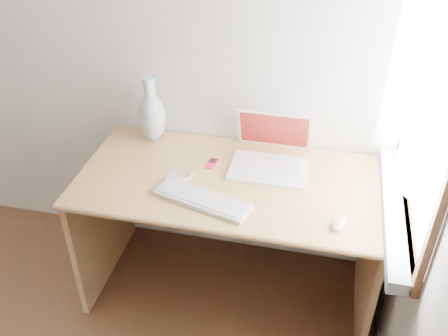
% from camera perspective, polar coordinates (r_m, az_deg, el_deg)
% --- Properties ---
extents(back_wall, '(3.50, 0.04, 2.60)m').
position_cam_1_polar(back_wall, '(2.75, -17.83, 15.13)').
color(back_wall, silver).
rests_on(back_wall, floor).
extents(window, '(0.11, 0.99, 1.10)m').
position_cam_1_polar(window, '(2.03, 22.18, 6.49)').
color(window, white).
rests_on(window, right_wall).
extents(desk, '(1.44, 0.72, 0.76)m').
position_cam_1_polar(desk, '(2.57, 1.05, -4.08)').
color(desk, tan).
rests_on(desk, floor).
extents(laptop, '(0.37, 0.30, 0.25)m').
position_cam_1_polar(laptop, '(2.44, 5.26, 1.41)').
color(laptop, white).
rests_on(laptop, desk).
extents(external_keyboard, '(0.46, 0.25, 0.02)m').
position_cam_1_polar(external_keyboard, '(2.23, -2.51, -3.59)').
color(external_keyboard, white).
rests_on(external_keyboard, desk).
extents(mouse, '(0.08, 0.10, 0.03)m').
position_cam_1_polar(mouse, '(2.14, 12.96, -6.29)').
color(mouse, white).
rests_on(mouse, desk).
extents(ipod, '(0.05, 0.09, 0.01)m').
position_cam_1_polar(ipod, '(2.46, -1.43, 0.52)').
color(ipod, red).
rests_on(ipod, desk).
extents(cable_coil, '(0.15, 0.15, 0.01)m').
position_cam_1_polar(cable_coil, '(2.40, -4.91, -0.65)').
color(cable_coil, white).
rests_on(cable_coil, desk).
extents(remote, '(0.04, 0.08, 0.01)m').
position_cam_1_polar(remote, '(2.39, -6.22, -0.91)').
color(remote, white).
rests_on(remote, desk).
extents(vase, '(0.14, 0.14, 0.36)m').
position_cam_1_polar(vase, '(2.62, -8.26, 5.98)').
color(vase, silver).
rests_on(vase, desk).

